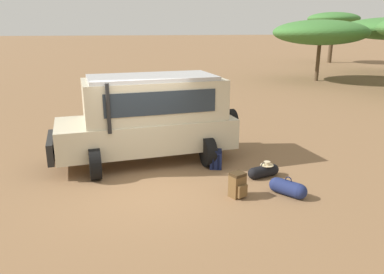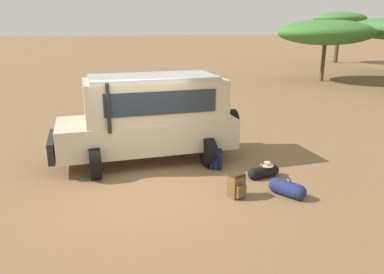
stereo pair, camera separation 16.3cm
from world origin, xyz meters
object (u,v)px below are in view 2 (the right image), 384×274
Objects in this scene: acacia_tree_far_right at (340,19)px; backpack_beside_front_wheel at (216,159)px; duffel_bag_soft_canvas at (287,189)px; backpack_cluster_center at (237,186)px; duffel_bag_low_black_case at (264,172)px; acacia_tree_left_mid at (326,32)px; safari_vehicle at (150,116)px.

backpack_beside_front_wheel is at bearing -125.76° from acacia_tree_far_right.
acacia_tree_far_right is (18.76, 29.65, 4.27)m from duffel_bag_soft_canvas.
backpack_cluster_center is 0.64× the size of duffel_bag_low_black_case.
acacia_tree_far_right is at bearing 55.83° from acacia_tree_left_mid.
backpack_beside_front_wheel is 2.30m from duffel_bag_soft_canvas.
acacia_tree_left_mid reaches higher than backpack_beside_front_wheel.
backpack_cluster_center reaches higher than duffel_bag_soft_canvas.
acacia_tree_left_mid is 15.12m from acacia_tree_far_right.
acacia_tree_left_mid is at bearing 56.08° from backpack_cluster_center.
safari_vehicle is at bearing -129.05° from acacia_tree_far_right.
safari_vehicle is 0.82× the size of acacia_tree_left_mid.
backpack_cluster_center is 0.71× the size of duffel_bag_soft_canvas.
backpack_beside_front_wheel is 0.10× the size of acacia_tree_far_right.
acacia_tree_far_right is at bearing 55.98° from backpack_cluster_center.
duffel_bag_soft_canvas is at bearing -122.32° from acacia_tree_far_right.
acacia_tree_far_right reaches higher than safari_vehicle.
backpack_cluster_center is (1.70, -2.86, -1.01)m from safari_vehicle.
safari_vehicle is 6.08× the size of duffel_bag_low_black_case.
acacia_tree_left_mid is at bearing 47.15° from safari_vehicle.
safari_vehicle reaches higher than duffel_bag_low_black_case.
duffel_bag_soft_canvas is 20.26m from acacia_tree_left_mid.
duffel_bag_soft_canvas is at bearing -7.52° from backpack_cluster_center.
acacia_tree_far_right reaches higher than duffel_bag_low_black_case.
safari_vehicle is 3.49m from duffel_bag_low_black_case.
acacia_tree_far_right reaches higher than acacia_tree_left_mid.
acacia_tree_far_right reaches higher than backpack_beside_front_wheel.
backpack_beside_front_wheel is 34.37m from acacia_tree_far_right.
duffel_bag_low_black_case is 19.39m from acacia_tree_left_mid.
backpack_beside_front_wheel is at bearing -127.02° from acacia_tree_left_mid.
duffel_bag_low_black_case is at bearing 96.72° from duffel_bag_soft_canvas.
backpack_cluster_center is at bearing -89.19° from backpack_beside_front_wheel.
backpack_cluster_center is 1.17m from duffel_bag_soft_canvas.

